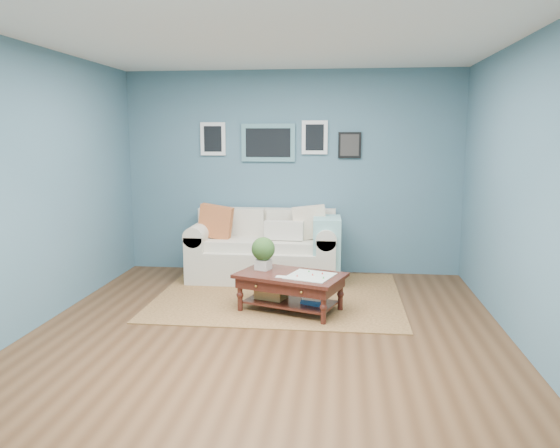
# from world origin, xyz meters

# --- Properties ---
(room_shell) EXTENTS (5.00, 5.02, 2.70)m
(room_shell) POSITION_xyz_m (-0.00, 0.06, 1.36)
(room_shell) COLOR brown
(room_shell) RESTS_ON ground
(area_rug) EXTENTS (2.78, 2.23, 0.01)m
(area_rug) POSITION_xyz_m (-0.03, 1.27, 0.01)
(area_rug) COLOR #56371B
(area_rug) RESTS_ON ground
(loveseat) EXTENTS (1.93, 0.87, 0.99)m
(loveseat) POSITION_xyz_m (-0.23, 2.03, 0.40)
(loveseat) COLOR beige
(loveseat) RESTS_ON ground
(coffee_table) EXTENTS (1.24, 0.96, 0.76)m
(coffee_table) POSITION_xyz_m (0.10, 0.77, 0.34)
(coffee_table) COLOR black
(coffee_table) RESTS_ON ground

